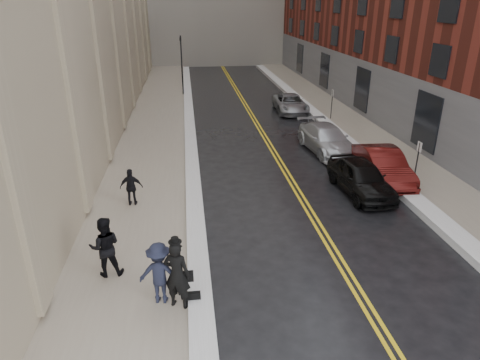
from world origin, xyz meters
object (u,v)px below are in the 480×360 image
object	(u,v)px
car_maroon	(382,165)
car_black	(361,177)
pedestrian_b	(160,273)
pedestrian_a	(105,247)
car_silver_far	(290,104)
pedestrian_main	(177,275)
pedestrian_c	(131,187)
car_silver_near	(327,139)

from	to	relation	value
car_maroon	car_black	bearing A→B (deg)	-138.59
car_black	pedestrian_b	distance (m)	10.82
car_maroon	pedestrian_a	size ratio (longest dim) A/B	2.41
pedestrian_a	pedestrian_b	world-z (taller)	pedestrian_a
car_maroon	car_silver_far	bearing A→B (deg)	97.81
pedestrian_a	pedestrian_b	xyz separation A→B (m)	(1.71, -1.50, -0.05)
car_silver_far	pedestrian_main	size ratio (longest dim) A/B	2.34
car_black	car_silver_far	world-z (taller)	car_black
car_maroon	pedestrian_c	size ratio (longest dim) A/B	2.98
car_black	car_maroon	xyz separation A→B (m)	(1.57, 1.26, 0.02)
car_maroon	pedestrian_b	xyz separation A→B (m)	(-10.09, -7.93, 0.30)
car_maroon	car_silver_near	size ratio (longest dim) A/B	0.92
car_black	car_maroon	distance (m)	2.01
car_black	pedestrian_a	distance (m)	11.46
car_silver_near	pedestrian_c	xyz separation A→B (m)	(-10.22, -5.94, 0.20)
car_silver_near	pedestrian_a	distance (m)	15.09
car_black	pedestrian_c	xyz separation A→B (m)	(-9.98, -0.25, 0.18)
car_maroon	pedestrian_a	bearing A→B (deg)	-148.63
pedestrian_a	pedestrian_b	distance (m)	2.27
car_maroon	pedestrian_main	size ratio (longest dim) A/B	2.28
pedestrian_main	car_silver_far	bearing A→B (deg)	-88.23
car_black	pedestrian_main	bearing A→B (deg)	-142.58
car_silver_far	car_black	bearing A→B (deg)	-89.74
car_black	pedestrian_main	distance (m)	10.63
pedestrian_main	car_maroon	bearing A→B (deg)	-116.85
car_maroon	car_silver_near	distance (m)	4.63
car_maroon	pedestrian_b	distance (m)	12.83
pedestrian_a	car_black	bearing A→B (deg)	-158.29
car_maroon	pedestrian_c	xyz separation A→B (m)	(-11.55, -1.50, 0.16)
pedestrian_b	car_silver_far	bearing A→B (deg)	-102.89
car_silver_near	car_silver_far	size ratio (longest dim) A/B	1.06
car_maroon	pedestrian_b	size ratio (longest dim) A/B	2.54
car_silver_near	car_silver_far	world-z (taller)	car_silver_near
car_silver_near	pedestrian_b	xyz separation A→B (m)	(-8.75, -12.36, 0.33)
car_silver_near	car_silver_far	bearing A→B (deg)	83.27
pedestrian_main	pedestrian_a	size ratio (longest dim) A/B	1.05
car_silver_far	pedestrian_c	xyz separation A→B (m)	(-10.34, -15.32, 0.27)
car_black	car_silver_far	size ratio (longest dim) A/B	0.92
pedestrian_a	pedestrian_c	distance (m)	4.93
car_silver_far	pedestrian_main	xyz separation A→B (m)	(-8.39, -22.03, 0.51)
car_black	pedestrian_c	size ratio (longest dim) A/B	2.82
car_silver_near	pedestrian_a	xyz separation A→B (m)	(-10.46, -10.86, 0.38)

